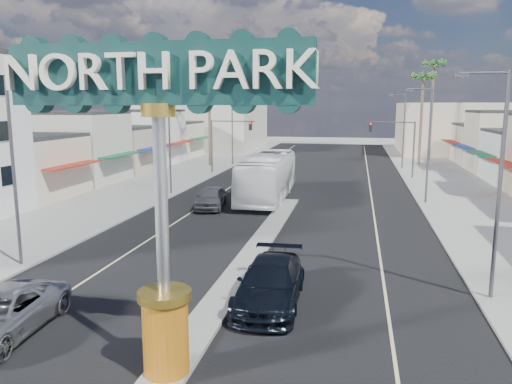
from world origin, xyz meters
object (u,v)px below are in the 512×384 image
at_px(streetlight_r_mid, 427,140).
at_px(suv_right, 270,283).
at_px(streetlight_r_far, 402,127).
at_px(streetlight_l_near, 16,162).
at_px(palm_left_far, 209,73).
at_px(city_bus, 268,176).
at_px(traffic_signal_right, 396,138).
at_px(streetlight_l_far, 233,126).
at_px(palm_right_mid, 423,81).
at_px(car_parked_left, 211,198).
at_px(streetlight_l_mid, 171,136).
at_px(streetlight_r_near, 496,175).
at_px(suv_left, 0,314).
at_px(traffic_signal_left, 227,136).
at_px(gateway_sign, 160,173).
at_px(palm_right_far, 434,70).

height_order(streetlight_r_mid, suv_right, streetlight_r_mid).
bearing_deg(streetlight_r_far, streetlight_l_near, -116.42).
relative_size(palm_left_far, city_bus, 0.97).
relative_size(traffic_signal_right, streetlight_l_far, 0.67).
distance_m(streetlight_l_far, palm_right_mid, 24.41).
xyz_separation_m(car_parked_left, city_bus, (3.50, 4.81, 1.04)).
xyz_separation_m(streetlight_l_near, streetlight_l_far, (0.00, 42.00, 0.00)).
bearing_deg(streetlight_l_mid, streetlight_r_mid, 0.00).
relative_size(palm_left_far, car_parked_left, 2.70).
xyz_separation_m(streetlight_r_far, car_parked_left, (-15.93, -26.99, -4.24)).
bearing_deg(streetlight_r_near, palm_right_mid, 86.81).
distance_m(traffic_signal_right, streetlight_l_near, 39.26).
bearing_deg(streetlight_l_mid, car_parked_left, -45.34).
height_order(suv_left, car_parked_left, car_parked_left).
bearing_deg(suv_left, palm_left_far, 94.43).
height_order(streetlight_l_near, palm_right_mid, palm_right_mid).
distance_m(streetlight_l_near, city_bus, 21.78).
relative_size(streetlight_r_far, suv_right, 1.53).
relative_size(streetlight_l_far, suv_right, 1.53).
distance_m(streetlight_l_near, suv_left, 8.87).
bearing_deg(palm_right_mid, traffic_signal_left, -151.58).
bearing_deg(suv_left, gateway_sign, -15.42).
relative_size(streetlight_l_near, palm_right_mid, 0.74).
relative_size(streetlight_r_far, palm_left_far, 0.69).
height_order(gateway_sign, streetlight_l_near, gateway_sign).
distance_m(streetlight_l_far, streetlight_r_far, 20.87).
distance_m(streetlight_r_mid, palm_right_mid, 26.71).
distance_m(streetlight_l_mid, city_bus, 9.02).
relative_size(streetlight_l_mid, car_parked_left, 1.85).
bearing_deg(palm_right_mid, palm_left_far, -167.01).
height_order(palm_right_mid, city_bus, palm_right_mid).
distance_m(traffic_signal_left, palm_right_far, 31.22).
bearing_deg(city_bus, car_parked_left, -127.16).
distance_m(streetlight_r_mid, suv_left, 31.86).
xyz_separation_m(traffic_signal_right, city_bus, (-11.18, -14.17, -2.40)).
relative_size(streetlight_l_near, streetlight_l_mid, 1.00).
xyz_separation_m(gateway_sign, car_parked_left, (-5.50, 23.03, -5.10)).
bearing_deg(streetlight_r_mid, streetlight_l_mid, 180.00).
relative_size(streetlight_l_far, palm_left_far, 0.69).
height_order(streetlight_r_far, suv_right, streetlight_r_far).
height_order(traffic_signal_right, palm_right_mid, palm_right_mid).
xyz_separation_m(gateway_sign, streetlight_l_far, (-10.43, 50.02, -0.86)).
relative_size(car_parked_left, city_bus, 0.36).
height_order(streetlight_r_far, suv_left, streetlight_r_far).
height_order(streetlight_l_far, streetlight_r_near, same).
distance_m(traffic_signal_left, suv_left, 40.90).
bearing_deg(streetlight_r_mid, city_bus, -179.18).
bearing_deg(gateway_sign, streetlight_l_near, 142.45).
height_order(traffic_signal_left, traffic_signal_right, same).
height_order(streetlight_l_far, streetlight_r_mid, same).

